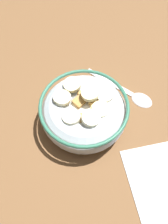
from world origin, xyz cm
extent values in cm
cube|color=brown|center=(0.00, 0.00, -1.00)|extent=(98.15, 98.15, 2.00)
cylinder|color=#B2BCC6|center=(0.00, 0.00, 0.30)|extent=(8.37, 8.37, 0.60)
torus|color=#B2BCC6|center=(0.00, 0.00, 2.79)|extent=(15.23, 15.23, 5.58)
torus|color=#337259|center=(0.00, 0.00, 5.28)|extent=(15.37, 15.37, 0.60)
cylinder|color=white|center=(0.00, 0.00, 3.97)|extent=(11.88, 11.88, 0.40)
cube|color=#B78947|center=(-3.25, 2.45, 4.61)|extent=(2.22, 2.15, 1.07)
cube|color=tan|center=(0.10, -2.30, 4.55)|extent=(2.64, 2.63, 0.96)
cube|color=#B78947|center=(3.89, -1.42, 4.62)|extent=(2.28, 2.31, 0.95)
cube|color=tan|center=(-1.52, 3.26, 4.53)|extent=(2.26, 2.19, 1.05)
cube|color=#B78947|center=(2.23, -1.74, 4.63)|extent=(2.35, 2.40, 1.00)
cube|color=tan|center=(0.28, 2.64, 4.61)|extent=(2.42, 2.40, 0.92)
cube|color=tan|center=(0.84, -4.50, 4.62)|extent=(1.94, 2.04, 1.08)
cube|color=#B78947|center=(2.82, 2.94, 4.60)|extent=(1.96, 2.01, 0.96)
cube|color=#AD7F42|center=(4.27, 1.92, 4.60)|extent=(2.06, 2.07, 0.85)
cube|color=#AD7F42|center=(-1.85, 1.13, 4.73)|extent=(2.61, 2.64, 1.09)
cube|color=#AD7F42|center=(1.46, 0.13, 4.55)|extent=(2.22, 2.15, 1.04)
cube|color=tan|center=(-2.69, -3.95, 4.73)|extent=(1.88, 1.97, 1.07)
cube|color=#AD7F42|center=(-0.82, -4.13, 4.69)|extent=(2.39, 2.33, 1.06)
cube|color=tan|center=(-0.32, 4.91, 4.58)|extent=(1.86, 1.88, 0.88)
cube|color=tan|center=(-1.45, -1.48, 4.66)|extent=(2.53, 2.54, 0.87)
cube|color=tan|center=(-3.48, -2.28, 4.70)|extent=(2.66, 2.66, 1.03)
cube|color=tan|center=(-4.76, 0.41, 4.67)|extent=(2.56, 2.51, 1.08)
cube|color=tan|center=(3.34, -3.50, 4.65)|extent=(2.65, 2.63, 1.06)
cylinder|color=beige|center=(-2.32, -1.73, 5.38)|extent=(4.01, 4.00, 0.83)
cylinder|color=#F4EABC|center=(3.16, 2.28, 5.81)|extent=(4.30, 4.34, 1.23)
cylinder|color=#F9EFC6|center=(-0.65, 3.04, 5.55)|extent=(3.85, 3.81, 1.12)
cylinder|color=beige|center=(4.28, -0.63, 5.96)|extent=(4.01, 4.06, 1.18)
cylinder|color=#F9EFC6|center=(-0.60, -4.14, 5.47)|extent=(3.68, 3.70, 1.34)
cylinder|color=beige|center=(0.96, -1.99, 5.93)|extent=(4.32, 4.30, 1.08)
cylinder|color=#F9EFC6|center=(-2.86, 0.79, 5.94)|extent=(3.69, 3.70, 1.35)
ellipsoid|color=silver|center=(-3.37, -11.76, 0.40)|extent=(5.05, 4.33, 0.80)
cube|color=silver|center=(3.87, -9.45, 0.18)|extent=(10.71, 4.28, 0.36)
cube|color=silver|center=(-17.82, -2.24, 0.15)|extent=(18.09, 15.03, 0.30)
camera|label=1|loc=(-15.41, 11.49, 37.54)|focal=35.88mm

